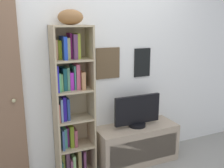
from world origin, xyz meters
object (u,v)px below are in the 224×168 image
football (70,17)px  television (137,112)px  bookshelf (70,106)px  tv_stand (137,144)px

football → television: bearing=-4.5°
football → television: 1.42m
television → bookshelf: bearing=173.6°
tv_stand → television: television is taller
bookshelf → football: bearing=-43.9°
bookshelf → tv_stand: bearing=-6.5°
bookshelf → television: 0.86m
bookshelf → television: bearing=-6.4°
bookshelf → football: size_ratio=6.32×
football → tv_stand: (0.81, -0.06, -1.60)m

